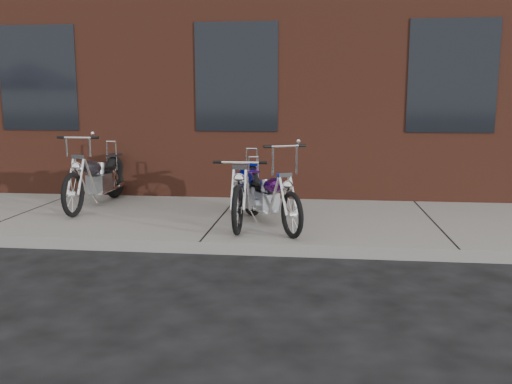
# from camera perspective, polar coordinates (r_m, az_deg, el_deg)

# --- Properties ---
(ground) EXTENTS (120.00, 120.00, 0.00)m
(ground) POSITION_cam_1_polar(r_m,az_deg,el_deg) (6.56, -5.92, -6.51)
(ground) COLOR #252628
(ground) RESTS_ON ground
(sidewalk) EXTENTS (22.00, 3.00, 0.15)m
(sidewalk) POSITION_cam_1_polar(r_m,az_deg,el_deg) (7.96, -3.61, -3.03)
(sidewalk) COLOR gray
(sidewalk) RESTS_ON ground
(building_brick) EXTENTS (22.00, 10.00, 8.00)m
(building_brick) POSITION_cam_1_polar(r_m,az_deg,el_deg) (14.38, 1.02, 18.34)
(building_brick) COLOR brown
(building_brick) RESTS_ON ground
(chopper_purple) EXTENTS (1.01, 1.83, 1.13)m
(chopper_purple) POSITION_cam_1_polar(r_m,az_deg,el_deg) (7.27, 1.33, -0.71)
(chopper_purple) COLOR black
(chopper_purple) RESTS_ON sidewalk
(chopper_blue) EXTENTS (0.54, 2.20, 0.96)m
(chopper_blue) POSITION_cam_1_polar(r_m,az_deg,el_deg) (7.54, -1.03, -0.07)
(chopper_blue) COLOR black
(chopper_blue) RESTS_ON sidewalk
(chopper_third) EXTENTS (0.55, 2.27, 1.15)m
(chopper_third) POSITION_cam_1_polar(r_m,az_deg,el_deg) (8.98, -16.39, 1.17)
(chopper_third) COLOR black
(chopper_third) RESTS_ON sidewalk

